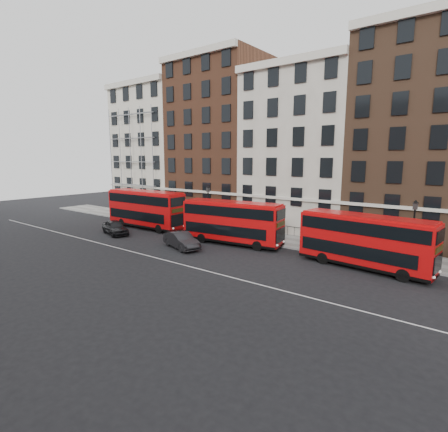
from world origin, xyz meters
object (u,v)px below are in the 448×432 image
Objects in this scene: car_rear at (115,227)px; car_front at (181,240)px; bus_c at (364,240)px; bus_a at (145,208)px; bus_b at (232,221)px.

car_rear reaches higher than car_front.
car_rear is (-26.09, -4.45, -1.49)m from bus_c.
bus_c is (26.09, 0.00, -0.20)m from bus_a.
bus_a reaches higher than car_front.
bus_a reaches higher than bus_c.
bus_b is at bearing -15.96° from car_front.
bus_a is at bearing 85.47° from car_front.
bus_a is 2.37× the size of car_rear.
bus_a is at bearing 172.55° from bus_b.
bus_b reaches higher than car_front.
bus_c is 26.51m from car_rear.
car_front is at bearing -23.86° from bus_a.
bus_b is 1.02× the size of bus_c.
bus_a is 11.33m from car_front.
bus_b is 12.86m from bus_c.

